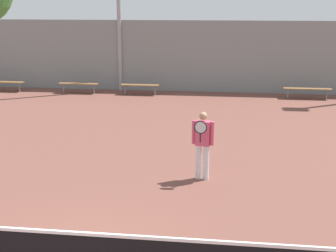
{
  "coord_description": "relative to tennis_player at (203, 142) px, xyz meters",
  "views": [
    {
      "loc": [
        2.53,
        -5.93,
        4.19
      ],
      "look_at": [
        1.0,
        6.05,
        0.99
      ],
      "focal_mm": 50.0,
      "sensor_mm": 36.0,
      "label": 1
    }
  ],
  "objects": [
    {
      "name": "bench_adjacent_court",
      "position": [
        -6.48,
        10.46,
        -0.5
      ],
      "size": [
        1.89,
        0.4,
        0.48
      ],
      "color": "brown",
      "rests_on": "ground_plane"
    },
    {
      "name": "bench_by_gate",
      "position": [
        -3.51,
        10.46,
        -0.51
      ],
      "size": [
        1.78,
        0.4,
        0.48
      ],
      "color": "brown",
      "rests_on": "ground_plane"
    },
    {
      "name": "bench_courtside_far",
      "position": [
        4.11,
        10.46,
        -0.5
      ],
      "size": [
        2.11,
        0.4,
        0.48
      ],
      "color": "brown",
      "rests_on": "ground_plane"
    },
    {
      "name": "bench_courtside_near",
      "position": [
        -10.29,
        10.46,
        -0.5
      ],
      "size": [
        2.14,
        0.4,
        0.48
      ],
      "color": "brown",
      "rests_on": "ground_plane"
    },
    {
      "name": "back_fence",
      "position": [
        -1.99,
        11.64,
        0.75
      ],
      "size": [
        24.23,
        0.06,
        3.38
      ],
      "color": "gray",
      "rests_on": "ground_plane"
    },
    {
      "name": "tennis_player",
      "position": [
        0.0,
        0.0,
        0.0
      ],
      "size": [
        0.54,
        0.44,
        1.68
      ],
      "rotation": [
        0.0,
        0.0,
        -0.16
      ],
      "color": "silver",
      "rests_on": "ground_plane"
    }
  ]
}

